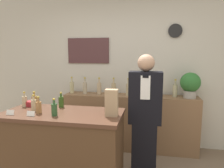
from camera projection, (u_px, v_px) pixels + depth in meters
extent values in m
cube|color=beige|center=(120.00, 70.00, 3.59)|extent=(5.20, 0.06, 2.70)
cube|color=#4A2C2D|center=(88.00, 51.00, 3.60)|extent=(0.76, 0.02, 0.45)
cylinder|color=black|center=(175.00, 31.00, 3.28)|extent=(0.22, 0.03, 0.22)
cube|color=brown|center=(129.00, 122.00, 3.44)|extent=(2.24, 0.37, 0.94)
cube|color=#4C331E|center=(64.00, 154.00, 2.34)|extent=(1.34, 0.61, 0.92)
cube|color=#4E3021|center=(62.00, 114.00, 2.27)|extent=(1.37, 0.64, 0.04)
cube|color=black|center=(144.00, 150.00, 2.62)|extent=(0.31, 0.25, 0.75)
cube|color=black|center=(145.00, 97.00, 2.52)|extent=(0.41, 0.25, 0.66)
cube|color=white|center=(145.00, 88.00, 2.38)|extent=(0.11, 0.01, 0.29)
cube|color=black|center=(146.00, 77.00, 2.36)|extent=(0.07, 0.01, 0.03)
sphere|color=tan|center=(146.00, 63.00, 2.46)|extent=(0.21, 0.21, 0.21)
cylinder|color=#9E998E|center=(190.00, 94.00, 3.16)|extent=(0.20, 0.20, 0.12)
sphere|color=#2D6B2D|center=(190.00, 82.00, 3.13)|extent=(0.31, 0.31, 0.31)
cube|color=tan|center=(112.00, 103.00, 2.12)|extent=(0.14, 0.10, 0.29)
cube|color=white|center=(10.00, 112.00, 2.17)|extent=(0.09, 0.02, 0.06)
cube|color=white|center=(31.00, 114.00, 2.12)|extent=(0.09, 0.02, 0.06)
cube|color=maroon|center=(31.00, 104.00, 2.55)|extent=(0.14, 0.14, 0.06)
cylinder|color=tan|center=(25.00, 101.00, 2.52)|extent=(0.06, 0.06, 0.13)
cylinder|color=tan|center=(24.00, 95.00, 2.51)|extent=(0.02, 0.02, 0.05)
cylinder|color=#B29933|center=(24.00, 92.00, 2.50)|extent=(0.03, 0.03, 0.02)
cylinder|color=#A17236|center=(34.00, 101.00, 2.54)|extent=(0.06, 0.06, 0.13)
cylinder|color=#A17236|center=(34.00, 94.00, 2.52)|extent=(0.02, 0.02, 0.05)
cylinder|color=#B29933|center=(34.00, 92.00, 2.52)|extent=(0.03, 0.03, 0.02)
cylinder|color=tan|center=(34.00, 105.00, 2.33)|extent=(0.06, 0.06, 0.13)
cylinder|color=tan|center=(33.00, 98.00, 2.32)|extent=(0.02, 0.02, 0.05)
cylinder|color=#B29933|center=(33.00, 95.00, 2.31)|extent=(0.03, 0.03, 0.02)
cylinder|color=olive|center=(39.00, 108.00, 2.23)|extent=(0.06, 0.06, 0.13)
cylinder|color=olive|center=(38.00, 100.00, 2.22)|extent=(0.02, 0.02, 0.05)
cylinder|color=#B29933|center=(38.00, 97.00, 2.21)|extent=(0.03, 0.03, 0.02)
cylinder|color=#2F4F1A|center=(61.00, 102.00, 2.49)|extent=(0.06, 0.06, 0.13)
cylinder|color=#2F4F1A|center=(61.00, 95.00, 2.48)|extent=(0.02, 0.02, 0.05)
cylinder|color=#B29933|center=(61.00, 93.00, 2.48)|extent=(0.03, 0.03, 0.02)
cylinder|color=#2A4F2A|center=(54.00, 110.00, 2.14)|extent=(0.06, 0.06, 0.13)
cylinder|color=#2A4F2A|center=(54.00, 102.00, 2.12)|extent=(0.02, 0.02, 0.05)
cylinder|color=#B29933|center=(54.00, 99.00, 2.12)|extent=(0.03, 0.03, 0.02)
cylinder|color=tan|center=(72.00, 88.00, 3.56)|extent=(0.08, 0.08, 0.20)
cylinder|color=tan|center=(72.00, 80.00, 3.54)|extent=(0.03, 0.03, 0.07)
cylinder|color=#B29933|center=(72.00, 77.00, 3.54)|extent=(0.03, 0.03, 0.02)
cylinder|color=tan|center=(85.00, 88.00, 3.49)|extent=(0.08, 0.08, 0.20)
cylinder|color=tan|center=(85.00, 81.00, 3.47)|extent=(0.03, 0.03, 0.07)
cylinder|color=#B29933|center=(85.00, 78.00, 3.46)|extent=(0.03, 0.03, 0.02)
cylinder|color=tan|center=(99.00, 89.00, 3.45)|extent=(0.08, 0.08, 0.20)
cylinder|color=tan|center=(99.00, 81.00, 3.44)|extent=(0.03, 0.03, 0.07)
cylinder|color=#B29933|center=(99.00, 78.00, 3.43)|extent=(0.03, 0.03, 0.02)
cylinder|color=tan|center=(114.00, 89.00, 3.42)|extent=(0.08, 0.08, 0.20)
cylinder|color=tan|center=(114.00, 81.00, 3.40)|extent=(0.03, 0.03, 0.07)
cylinder|color=#B29933|center=(114.00, 78.00, 3.39)|extent=(0.03, 0.03, 0.02)
cylinder|color=tan|center=(128.00, 90.00, 3.35)|extent=(0.08, 0.08, 0.20)
cylinder|color=tan|center=(128.00, 82.00, 3.33)|extent=(0.03, 0.03, 0.07)
cylinder|color=#B29933|center=(128.00, 79.00, 3.32)|extent=(0.03, 0.03, 0.02)
cylinder|color=tan|center=(143.00, 90.00, 3.32)|extent=(0.08, 0.08, 0.20)
cylinder|color=tan|center=(144.00, 82.00, 3.30)|extent=(0.03, 0.03, 0.07)
cylinder|color=#B29933|center=(144.00, 79.00, 3.29)|extent=(0.03, 0.03, 0.02)
cylinder|color=tan|center=(159.00, 90.00, 3.27)|extent=(0.08, 0.08, 0.20)
cylinder|color=tan|center=(159.00, 82.00, 3.25)|extent=(0.03, 0.03, 0.07)
cylinder|color=#B29933|center=(159.00, 79.00, 3.24)|extent=(0.03, 0.03, 0.02)
cylinder|color=tan|center=(175.00, 91.00, 3.24)|extent=(0.08, 0.08, 0.20)
cylinder|color=tan|center=(175.00, 83.00, 3.22)|extent=(0.03, 0.03, 0.07)
cylinder|color=#B29933|center=(175.00, 80.00, 3.21)|extent=(0.03, 0.03, 0.02)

